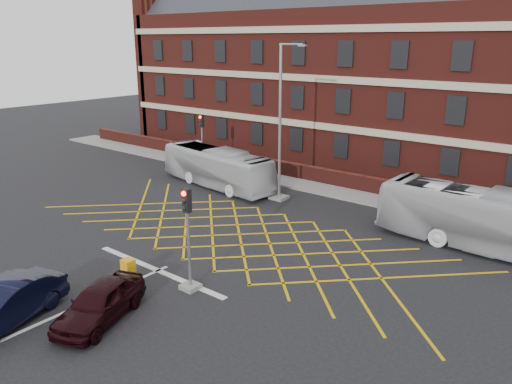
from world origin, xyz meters
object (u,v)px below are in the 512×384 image
Objects in this scene: street_lamp at (280,148)px; traffic_light_far at (202,147)px; bus_left at (217,167)px; traffic_light_near at (189,249)px; direction_signs at (198,150)px; utility_cabinet at (129,270)px; car_navy at (4,304)px; bus_right at (493,221)px; car_maroon at (100,302)px.

traffic_light_far is at bearing 165.46° from street_lamp.
bus_left is at bearing -176.39° from street_lamp.
traffic_light_near is 1.94× the size of direction_signs.
utility_cabinet is (10.95, -15.50, -1.28)m from traffic_light_far.
bus_right is at bearing 40.51° from car_navy.
street_lamp is (9.22, -2.39, 1.58)m from traffic_light_far.
utility_cabinet is at bearing -156.05° from traffic_light_near.
street_lamp reaches higher than car_maroon.
bus_left is 1.01× the size of street_lamp.
traffic_light_far is at bearing 64.47° from bus_left.
bus_right is at bearing 54.40° from traffic_light_near.
car_maroon is at bearing -142.69° from bus_left.
bus_right reaches higher than direction_signs.
street_lamp is at bearing 77.11° from car_navy.
traffic_light_near reaches higher than bus_right.
bus_right is at bearing -1.06° from street_lamp.
bus_left is 2.34× the size of car_maroon.
traffic_light_near is (-8.41, -11.75, 0.26)m from bus_right.
car_maroon is (-9.23, -15.42, -0.80)m from bus_right.
utility_cabinet is at bearing 65.38° from car_navy.
utility_cabinet is at bearing -53.35° from direction_signs.
direction_signs is at bearing 106.15° from car_maroon.
bus_right reaches higher than car_maroon.
bus_right reaches higher than utility_cabinet.
direction_signs is 2.25× the size of utility_cabinet.
traffic_light_near is at bearing 145.27° from bus_right.
car_maroon is at bearing -54.95° from traffic_light_far.
car_navy is at bearing -63.28° from traffic_light_far.
direction_signs reaches higher than car_maroon.
bus_left reaches higher than car_navy.
street_lamp reaches higher than traffic_light_near.
street_lamp reaches higher than bus_left.
street_lamp is 9.77× the size of utility_cabinet.
bus_left is at bearing -33.62° from traffic_light_far.
traffic_light_far is at bearing -24.44° from direction_signs.
bus_right is 12.80m from street_lamp.
traffic_light_near is 3.05m from utility_cabinet.
car_navy is at bearing -156.96° from car_maroon.
traffic_light_far reaches higher than bus_right.
bus_right is at bearing 49.64° from utility_cabinet.
bus_right is 16.92m from utility_cabinet.
street_lamp is at bearing 82.26° from car_maroon.
traffic_light_near is 19.71m from traffic_light_far.
traffic_light_far is (-4.09, 2.72, 0.42)m from bus_left.
car_maroon is 3.91m from traffic_light_near.
utility_cabinet is (1.73, -13.11, -2.85)m from street_lamp.
traffic_light_near is (0.82, 3.67, 1.06)m from car_maroon.
bus_right is at bearing 38.97° from car_maroon.
car_navy is 23.51m from direction_signs.
bus_left is 14.98m from traffic_light_near.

